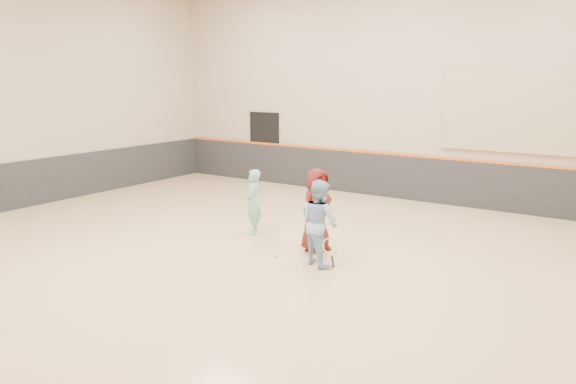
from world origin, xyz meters
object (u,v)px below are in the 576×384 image
Objects in this scene: instructor at (320,222)px; young_man at (317,210)px; girl at (253,202)px; spare_racket at (252,213)px.

instructor is 0.82m from young_man.
girl is 0.90× the size of instructor.
instructor is at bearing -34.73° from spare_racket.
spare_racket is at bearing -10.07° from instructor.
young_man is 3.29m from spare_racket.
young_man is (1.72, -0.23, 0.11)m from girl.
instructor is 0.96× the size of young_man.
young_man is 2.64× the size of spare_racket.
young_man is at bearing -29.46° from spare_racket.
girl is 2.36m from instructor.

